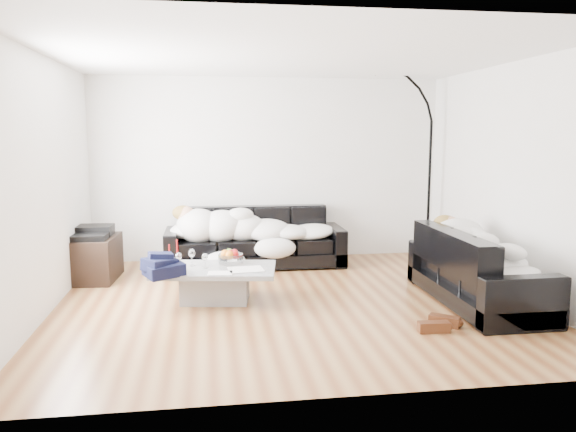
{
  "coord_description": "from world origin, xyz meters",
  "views": [
    {
      "loc": [
        -0.89,
        -5.83,
        1.82
      ],
      "look_at": [
        0.0,
        0.3,
        0.9
      ],
      "focal_mm": 35.0,
      "sensor_mm": 36.0,
      "label": 1
    }
  ],
  "objects": [
    {
      "name": "shoes",
      "position": [
        1.23,
        -1.05,
        0.06
      ],
      "size": [
        0.56,
        0.47,
        0.11
      ],
      "primitive_type": null,
      "rotation": [
        0.0,
        0.0,
        -0.27
      ],
      "color": "#472311",
      "rests_on": "ground"
    },
    {
      "name": "coffee_table",
      "position": [
        -0.82,
        0.14,
        0.19
      ],
      "size": [
        1.39,
        0.94,
        0.38
      ],
      "primitive_type": "cube",
      "rotation": [
        0.0,
        0.0,
        -0.15
      ],
      "color": "#939699",
      "rests_on": "ground"
    },
    {
      "name": "wine_glass_c",
      "position": [
        -0.93,
        0.14,
        0.46
      ],
      "size": [
        0.07,
        0.07,
        0.16
      ],
      "primitive_type": "cylinder",
      "rotation": [
        0.0,
        0.0,
        0.01
      ],
      "color": "white",
      "rests_on": "coffee_table"
    },
    {
      "name": "navy_jacket",
      "position": [
        -1.38,
        -0.09,
        0.56
      ],
      "size": [
        0.51,
        0.49,
        0.2
      ],
      "primitive_type": null,
      "rotation": [
        0.0,
        0.0,
        0.54
      ],
      "color": "black",
      "rests_on": "coffee_table"
    },
    {
      "name": "wall_back",
      "position": [
        0.0,
        2.25,
        1.3
      ],
      "size": [
        5.0,
        0.02,
        2.6
      ],
      "primitive_type": "cube",
      "color": "silver",
      "rests_on": "ground"
    },
    {
      "name": "wall_left",
      "position": [
        -2.5,
        0.0,
        1.3
      ],
      "size": [
        0.02,
        4.5,
        2.6
      ],
      "primitive_type": "cube",
      "color": "silver",
      "rests_on": "ground"
    },
    {
      "name": "newspaper_a",
      "position": [
        -0.5,
        -0.01,
        0.38
      ],
      "size": [
        0.39,
        0.31,
        0.01
      ],
      "primitive_type": "cube",
      "rotation": [
        0.0,
        0.0,
        0.1
      ],
      "color": "silver",
      "rests_on": "coffee_table"
    },
    {
      "name": "stereo",
      "position": [
        -2.3,
        1.28,
        0.61
      ],
      "size": [
        0.45,
        0.36,
        0.13
      ],
      "primitive_type": "cube",
      "rotation": [
        0.0,
        0.0,
        -0.04
      ],
      "color": "black",
      "rests_on": "av_cabinet"
    },
    {
      "name": "ceiling",
      "position": [
        0.0,
        0.0,
        2.6
      ],
      "size": [
        5.0,
        5.0,
        0.0
      ],
      "primitive_type": "plane",
      "color": "white",
      "rests_on": "ground"
    },
    {
      "name": "wall_right",
      "position": [
        2.5,
        0.0,
        1.3
      ],
      "size": [
        0.02,
        4.5,
        2.6
      ],
      "primitive_type": "cube",
      "color": "silver",
      "rests_on": "ground"
    },
    {
      "name": "teal_cushion",
      "position": [
        1.91,
        0.29,
        0.72
      ],
      "size": [
        0.42,
        0.38,
        0.2
      ],
      "primitive_type": "ellipsoid",
      "rotation": [
        0.0,
        0.0,
        0.24
      ],
      "color": "#0B504E",
      "rests_on": "sofa_right"
    },
    {
      "name": "sofa_back",
      "position": [
        -0.25,
        1.74,
        0.4
      ],
      "size": [
        2.42,
        0.84,
        0.79
      ],
      "primitive_type": "cube",
      "color": "black",
      "rests_on": "ground"
    },
    {
      "name": "wine_glass_a",
      "position": [
        -1.07,
        0.27,
        0.47
      ],
      "size": [
        0.09,
        0.09,
        0.18
      ],
      "primitive_type": "cylinder",
      "rotation": [
        0.0,
        0.0,
        -0.12
      ],
      "color": "white",
      "rests_on": "coffee_table"
    },
    {
      "name": "floor_lamp",
      "position": [
        2.26,
        1.79,
        1.22
      ],
      "size": [
        0.94,
        0.52,
        2.43
      ],
      "primitive_type": null,
      "rotation": [
        0.0,
        0.0,
        0.19
      ],
      "color": "black",
      "rests_on": "ground"
    },
    {
      "name": "candle_right",
      "position": [
        -1.23,
        0.42,
        0.51
      ],
      "size": [
        0.06,
        0.06,
        0.26
      ],
      "primitive_type": "cylinder",
      "rotation": [
        0.0,
        0.0,
        0.16
      ],
      "color": "maroon",
      "rests_on": "coffee_table"
    },
    {
      "name": "sofa_right",
      "position": [
        1.97,
        -0.32,
        0.39
      ],
      "size": [
        0.84,
        1.95,
        0.79
      ],
      "primitive_type": "cube",
      "rotation": [
        0.0,
        0.0,
        1.57
      ],
      "color": "black",
      "rests_on": "ground"
    },
    {
      "name": "av_cabinet",
      "position": [
        -2.3,
        1.28,
        0.27
      ],
      "size": [
        0.6,
        0.83,
        0.54
      ],
      "primitive_type": "cube",
      "rotation": [
        0.0,
        0.0,
        -0.08
      ],
      "color": "black",
      "rests_on": "ground"
    },
    {
      "name": "candle_left",
      "position": [
        -1.32,
        0.4,
        0.48
      ],
      "size": [
        0.04,
        0.04,
        0.21
      ],
      "primitive_type": "cylinder",
      "rotation": [
        0.0,
        0.0,
        0.06
      ],
      "color": "maroon",
      "rests_on": "coffee_table"
    },
    {
      "name": "newspaper_b",
      "position": [
        -0.77,
        -0.13,
        0.38
      ],
      "size": [
        0.27,
        0.2,
        0.01
      ],
      "primitive_type": "cube",
      "rotation": [
        0.0,
        0.0,
        -0.09
      ],
      "color": "silver",
      "rests_on": "coffee_table"
    },
    {
      "name": "fruit_bowl",
      "position": [
        -0.64,
        0.32,
        0.46
      ],
      "size": [
        0.28,
        0.28,
        0.17
      ],
      "primitive_type": "cylinder",
      "rotation": [
        0.0,
        0.0,
        0.01
      ],
      "color": "white",
      "rests_on": "coffee_table"
    },
    {
      "name": "sleeper_back",
      "position": [
        -0.25,
        1.69,
        0.62
      ],
      "size": [
        2.05,
        0.71,
        0.41
      ],
      "primitive_type": null,
      "color": "white",
      "rests_on": "sofa_back"
    },
    {
      "name": "ground",
      "position": [
        0.0,
        0.0,
        0.0
      ],
      "size": [
        5.0,
        5.0,
        0.0
      ],
      "primitive_type": "plane",
      "color": "brown",
      "rests_on": "ground"
    },
    {
      "name": "wine_glass_b",
      "position": [
        -1.21,
        0.2,
        0.46
      ],
      "size": [
        0.08,
        0.08,
        0.16
      ],
      "primitive_type": "cylinder",
      "rotation": [
        0.0,
        0.0,
        -0.1
      ],
      "color": "white",
      "rests_on": "coffee_table"
    },
    {
      "name": "sleeper_right",
      "position": [
        1.97,
        -0.32,
        0.62
      ],
      "size": [
        0.71,
        1.67,
        0.41
      ],
      "primitive_type": null,
      "rotation": [
        0.0,
        0.0,
        1.57
      ],
      "color": "white",
      "rests_on": "sofa_right"
    }
  ]
}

